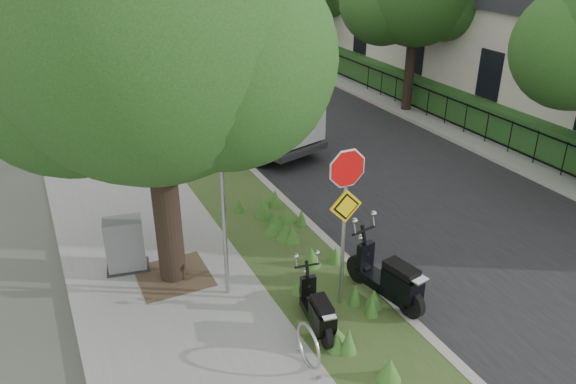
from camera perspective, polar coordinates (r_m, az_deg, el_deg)
name	(u,v)px	position (r m, az deg, el deg)	size (l,w,h in m)	color
ground	(419,305)	(11.17, 13.21, -11.14)	(120.00, 120.00, 0.00)	#4C5147
sidewalk_near	(103,158)	(18.05, -18.24, 3.25)	(3.50, 60.00, 0.12)	gray
verge	(191,145)	(18.52, -9.86, 4.77)	(2.00, 60.00, 0.12)	#34491F
kerb_near	(220,140)	(18.79, -6.93, 5.29)	(0.20, 60.00, 0.13)	#9E9991
road	(313,127)	(20.11, 2.58, 6.66)	(7.00, 60.00, 0.01)	black
kerb_far	(395,112)	(21.88, 10.80, 7.99)	(0.20, 60.00, 0.13)	#9E9991
footpath_far	(431,106)	(22.90, 14.30, 8.43)	(3.20, 60.00, 0.12)	gray
street_tree_main	(143,40)	(9.95, -14.51, 14.71)	(6.21, 5.54, 7.66)	black
bare_post	(223,200)	(10.03, -6.64, -0.81)	(0.08, 0.08, 4.00)	#A5A8AD
bike_hoop	(308,346)	(9.25, 2.09, -15.37)	(0.06, 0.78, 0.77)	#A5A8AD
sign_assembly	(346,198)	(9.64, 5.89, -0.57)	(0.94, 0.08, 3.22)	#A5A8AD
fence_far	(411,94)	(22.12, 12.42, 9.68)	(0.04, 24.00, 1.00)	black
hedge_far	(426,92)	(22.54, 13.86, 9.83)	(1.00, 24.00, 1.10)	#18451A
scooter_near	(319,315)	(9.88, 3.14, -12.38)	(0.48, 1.55, 0.74)	black
scooter_far	(393,283)	(10.64, 10.58, -9.11)	(0.64, 1.93, 0.93)	black
box_truck	(251,101)	(17.84, -3.79, 9.16)	(3.31, 5.41, 2.30)	#262628
utility_cabinet	(125,245)	(11.89, -16.22, -5.22)	(0.93, 0.70, 1.13)	#262628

